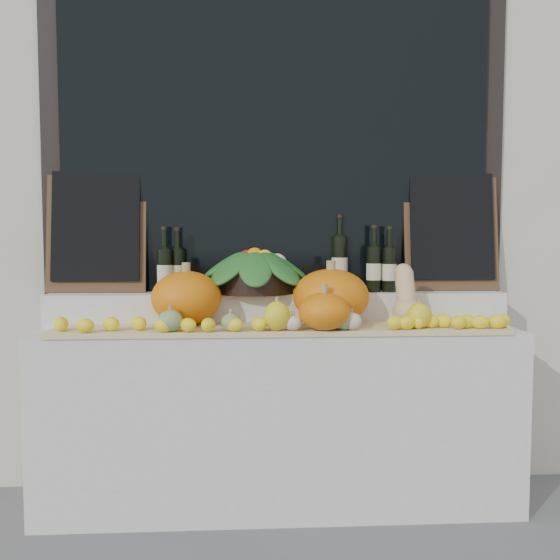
% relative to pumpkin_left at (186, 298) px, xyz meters
% --- Properties ---
extents(storefront_facade, '(7.00, 0.94, 4.50)m').
position_rel_pumpkin_left_xyz_m(storefront_facade, '(0.44, 0.76, 1.21)').
color(storefront_facade, beige).
rests_on(storefront_facade, ground).
extents(display_sill, '(2.30, 0.55, 0.88)m').
position_rel_pumpkin_left_xyz_m(display_sill, '(0.44, 0.04, -0.59)').
color(display_sill, silver).
rests_on(display_sill, ground).
extents(rear_tier, '(2.30, 0.25, 0.16)m').
position_rel_pumpkin_left_xyz_m(rear_tier, '(0.44, 0.19, -0.07)').
color(rear_tier, silver).
rests_on(rear_tier, display_sill).
extents(straw_bedding, '(2.10, 0.32, 0.02)m').
position_rel_pumpkin_left_xyz_m(straw_bedding, '(0.44, -0.08, -0.14)').
color(straw_bedding, tan).
rests_on(straw_bedding, display_sill).
extents(pumpkin_left, '(0.38, 0.38, 0.26)m').
position_rel_pumpkin_left_xyz_m(pumpkin_left, '(0.00, 0.00, 0.00)').
color(pumpkin_left, orange).
rests_on(pumpkin_left, straw_bedding).
extents(pumpkin_right, '(0.44, 0.44, 0.26)m').
position_rel_pumpkin_left_xyz_m(pumpkin_right, '(0.69, 0.00, 0.00)').
color(pumpkin_right, orange).
rests_on(pumpkin_right, straw_bedding).
extents(pumpkin_center, '(0.31, 0.31, 0.17)m').
position_rel_pumpkin_left_xyz_m(pumpkin_center, '(0.63, -0.20, -0.04)').
color(pumpkin_center, orange).
rests_on(pumpkin_center, straw_bedding).
extents(butternut_squash, '(0.14, 0.21, 0.29)m').
position_rel_pumpkin_left_xyz_m(butternut_squash, '(1.05, -0.05, -0.01)').
color(butternut_squash, '#D6AD7E').
rests_on(butternut_squash, straw_bedding).
extents(decorative_gourds, '(1.24, 0.15, 0.15)m').
position_rel_pumpkin_left_xyz_m(decorative_gourds, '(0.54, -0.19, -0.08)').
color(decorative_gourds, '#2F5E1C').
rests_on(decorative_gourds, straw_bedding).
extents(lemon_heap, '(2.20, 0.16, 0.06)m').
position_rel_pumpkin_left_xyz_m(lemon_heap, '(0.44, -0.19, -0.10)').
color(lemon_heap, yellow).
rests_on(lemon_heap, straw_bedding).
extents(produce_bowl, '(0.61, 0.61, 0.24)m').
position_rel_pumpkin_left_xyz_m(produce_bowl, '(0.33, 0.18, 0.12)').
color(produce_bowl, black).
rests_on(produce_bowl, rear_tier).
extents(wine_bottle_far_left, '(0.08, 0.08, 0.34)m').
position_rel_pumpkin_left_xyz_m(wine_bottle_far_left, '(-0.12, 0.17, 0.12)').
color(wine_bottle_far_left, black).
rests_on(wine_bottle_far_left, rear_tier).
extents(wine_bottle_near_left, '(0.08, 0.08, 0.33)m').
position_rel_pumpkin_left_xyz_m(wine_bottle_near_left, '(-0.06, 0.21, 0.12)').
color(wine_bottle_near_left, black).
rests_on(wine_bottle_near_left, rear_tier).
extents(wine_bottle_tall, '(0.08, 0.08, 0.40)m').
position_rel_pumpkin_left_xyz_m(wine_bottle_tall, '(0.77, 0.27, 0.15)').
color(wine_bottle_tall, black).
rests_on(wine_bottle_tall, rear_tier).
extents(wine_bottle_near_right, '(0.08, 0.08, 0.34)m').
position_rel_pumpkin_left_xyz_m(wine_bottle_near_right, '(0.94, 0.19, 0.13)').
color(wine_bottle_near_right, black).
rests_on(wine_bottle_near_right, rear_tier).
extents(wine_bottle_far_right, '(0.08, 0.08, 0.34)m').
position_rel_pumpkin_left_xyz_m(wine_bottle_far_right, '(1.02, 0.19, 0.12)').
color(wine_bottle_far_right, black).
rests_on(wine_bottle_far_right, rear_tier).
extents(chalkboard_left, '(0.50, 0.12, 0.62)m').
position_rel_pumpkin_left_xyz_m(chalkboard_left, '(-0.48, 0.26, 0.33)').
color(chalkboard_left, '#4C331E').
rests_on(chalkboard_left, rear_tier).
extents(chalkboard_right, '(0.50, 0.12, 0.62)m').
position_rel_pumpkin_left_xyz_m(chalkboard_right, '(1.36, 0.26, 0.33)').
color(chalkboard_right, '#4C331E').
rests_on(chalkboard_right, rear_tier).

